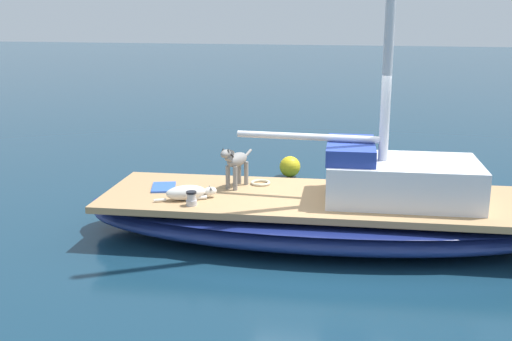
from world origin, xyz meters
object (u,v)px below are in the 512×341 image
(sailboat_main, at_px, (320,217))
(deck_towel, at_px, (164,187))
(coiled_rope, at_px, (261,183))
(deck_winch, at_px, (191,199))
(dog_white, at_px, (188,193))
(dog_grey, at_px, (236,162))
(mooring_buoy, at_px, (290,167))

(sailboat_main, height_order, deck_towel, deck_towel)
(coiled_rope, bearing_deg, deck_towel, -68.17)
(coiled_rope, distance_m, deck_towel, 1.56)
(deck_winch, height_order, deck_towel, deck_winch)
(dog_white, distance_m, deck_towel, 0.78)
(dog_grey, height_order, dog_white, dog_grey)
(sailboat_main, height_order, deck_winch, deck_winch)
(coiled_rope, relative_size, deck_towel, 0.58)
(sailboat_main, height_order, dog_grey, dog_grey)
(sailboat_main, xyz_separation_m, deck_towel, (0.10, -2.48, 0.34))
(sailboat_main, xyz_separation_m, mooring_buoy, (-3.50, -1.07, -0.12))
(dog_grey, bearing_deg, coiled_rope, 129.77)
(dog_white, xyz_separation_m, mooring_buoy, (-4.10, 0.82, -0.55))
(coiled_rope, bearing_deg, sailboat_main, 65.04)
(dog_grey, xyz_separation_m, deck_towel, (0.30, -1.11, -0.41))
(sailboat_main, bearing_deg, deck_winch, -63.90)
(deck_towel, bearing_deg, deck_winch, 43.56)
(deck_towel, xyz_separation_m, mooring_buoy, (-3.60, 1.41, -0.46))
(dog_white, bearing_deg, dog_grey, 146.79)
(dog_grey, bearing_deg, deck_winch, -19.81)
(deck_towel, distance_m, mooring_buoy, 3.89)
(sailboat_main, relative_size, coiled_rope, 22.88)
(dog_white, bearing_deg, deck_winch, 27.24)
(deck_towel, height_order, mooring_buoy, deck_towel)
(deck_winch, bearing_deg, coiled_rope, 151.73)
(dog_grey, bearing_deg, mooring_buoy, 174.79)
(mooring_buoy, bearing_deg, sailboat_main, 17.05)
(deck_winch, height_order, coiled_rope, deck_winch)
(deck_winch, xyz_separation_m, mooring_buoy, (-4.37, 0.68, -0.54))
(sailboat_main, bearing_deg, deck_towel, -87.74)
(deck_towel, bearing_deg, mooring_buoy, 158.63)
(dog_grey, xyz_separation_m, mooring_buoy, (-3.31, 0.30, -0.86))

